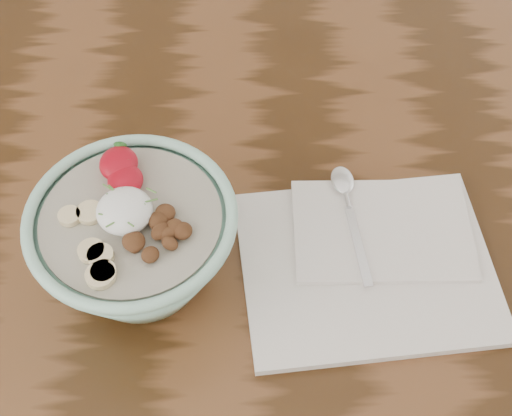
{
  "coord_description": "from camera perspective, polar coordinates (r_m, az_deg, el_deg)",
  "views": [
    {
      "loc": [
        14.28,
        -45.98,
        144.46
      ],
      "look_at": [
        14.86,
        -5.65,
        87.53
      ],
      "focal_mm": 50.0,
      "sensor_mm": 36.0,
      "label": 1
    }
  ],
  "objects": [
    {
      "name": "table",
      "position": [
        0.92,
        -9.35,
        -5.08
      ],
      "size": [
        160.0,
        90.0,
        75.0
      ],
      "color": "#38210E",
      "rests_on": "ground"
    },
    {
      "name": "napkin",
      "position": [
        0.81,
        9.11,
        -3.98
      ],
      "size": [
        29.96,
        25.19,
        1.71
      ],
      "rotation": [
        0.0,
        0.0,
        0.1
      ],
      "color": "white",
      "rests_on": "table"
    },
    {
      "name": "breakfast_bowl",
      "position": [
        0.75,
        -9.56,
        -2.64
      ],
      "size": [
        21.37,
        21.37,
        14.14
      ],
      "rotation": [
        0.0,
        0.0,
        -0.18
      ],
      "color": "#9FD6BF",
      "rests_on": "table"
    },
    {
      "name": "spoon",
      "position": [
        0.84,
        7.24,
        0.97
      ],
      "size": [
        3.79,
        16.64,
        0.87
      ],
      "rotation": [
        0.0,
        0.0,
        0.12
      ],
      "color": "silver",
      "rests_on": "napkin"
    }
  ]
}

